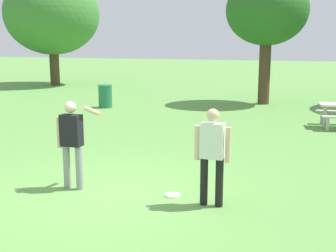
% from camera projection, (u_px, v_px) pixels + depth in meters
% --- Properties ---
extents(ground_plane, '(120.00, 120.00, 0.00)m').
position_uv_depth(ground_plane, '(102.00, 192.00, 7.90)').
color(ground_plane, '#609947').
extents(person_thrower, '(0.61, 0.23, 1.64)m').
position_uv_depth(person_thrower, '(212.00, 151.00, 7.07)').
color(person_thrower, black).
rests_on(person_thrower, ground).
extents(person_catcher, '(0.61, 0.68, 1.64)m').
position_uv_depth(person_catcher, '(72.00, 138.00, 7.92)').
color(person_catcher, gray).
rests_on(person_catcher, ground).
extents(frisbee, '(0.28, 0.28, 0.03)m').
position_uv_depth(frisbee, '(173.00, 195.00, 7.70)').
color(frisbee, white).
rests_on(frisbee, ground).
extents(trash_can_beside_table, '(0.59, 0.59, 0.96)m').
position_uv_depth(trash_can_beside_table, '(105.00, 96.00, 18.03)').
color(trash_can_beside_table, '#237047').
rests_on(trash_can_beside_table, ground).
extents(tree_tall_left, '(5.84, 5.84, 6.88)m').
position_uv_depth(tree_tall_left, '(52.00, 15.00, 26.81)').
color(tree_tall_left, '#4C3823').
rests_on(tree_tall_left, ground).
extents(tree_broad_center, '(3.51, 3.51, 5.52)m').
position_uv_depth(tree_broad_center, '(267.00, 11.00, 18.45)').
color(tree_broad_center, '#4C3823').
rests_on(tree_broad_center, ground).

